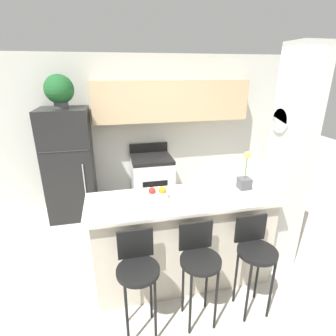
{
  "coord_description": "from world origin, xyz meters",
  "views": [
    {
      "loc": [
        -0.7,
        -2.34,
        2.29
      ],
      "look_at": [
        0.0,
        0.76,
        1.1
      ],
      "focal_mm": 28.0,
      "sensor_mm": 36.0,
      "label": 1
    }
  ],
  "objects": [
    {
      "name": "stove_range",
      "position": [
        -0.05,
        1.84,
        0.46
      ],
      "size": [
        0.68,
        0.66,
        1.07
      ],
      "color": "white",
      "rests_on": "ground_plane"
    },
    {
      "name": "trash_bin",
      "position": [
        -0.79,
        1.59,
        0.19
      ],
      "size": [
        0.28,
        0.28,
        0.38
      ],
      "color": "black",
      "rests_on": "ground_plane"
    },
    {
      "name": "orchid_vase",
      "position": [
        0.72,
        0.08,
        1.16
      ],
      "size": [
        0.13,
        0.13,
        0.43
      ],
      "color": "#4C4C51",
      "rests_on": "counter_bar"
    },
    {
      "name": "counter_bar",
      "position": [
        0.0,
        0.0,
        0.53
      ],
      "size": [
        2.01,
        0.68,
        1.05
      ],
      "color": "beige",
      "rests_on": "ground_plane"
    },
    {
      "name": "refrigerator",
      "position": [
        -1.37,
        1.82,
        0.88
      ],
      "size": [
        0.73,
        0.69,
        1.76
      ],
      "color": "black",
      "rests_on": "ground_plane"
    },
    {
      "name": "bar_stool_mid",
      "position": [
        0.0,
        -0.52,
        0.67
      ],
      "size": [
        0.37,
        0.37,
        1.0
      ],
      "color": "black",
      "rests_on": "ground_plane"
    },
    {
      "name": "potted_plant_on_fridge",
      "position": [
        -1.37,
        1.82,
        2.02
      ],
      "size": [
        0.42,
        0.42,
        0.48
      ],
      "color": "#4C4C51",
      "rests_on": "refrigerator"
    },
    {
      "name": "pillar_right",
      "position": [
        1.2,
        0.02,
        1.28
      ],
      "size": [
        0.38,
        0.32,
        2.55
      ],
      "color": "silver",
      "rests_on": "ground_plane"
    },
    {
      "name": "bar_stool_left",
      "position": [
        -0.56,
        -0.52,
        0.67
      ],
      "size": [
        0.37,
        0.37,
        1.0
      ],
      "color": "black",
      "rests_on": "ground_plane"
    },
    {
      "name": "ground_plane",
      "position": [
        0.0,
        0.0,
        0.0
      ],
      "size": [
        14.0,
        14.0,
        0.0
      ],
      "primitive_type": "plane",
      "color": "beige"
    },
    {
      "name": "wall_back",
      "position": [
        0.13,
        2.14,
        1.49
      ],
      "size": [
        5.6,
        0.38,
        2.55
      ],
      "color": "silver",
      "rests_on": "ground_plane"
    },
    {
      "name": "bar_stool_right",
      "position": [
        0.56,
        -0.52,
        0.67
      ],
      "size": [
        0.37,
        0.37,
        1.0
      ],
      "color": "black",
      "rests_on": "ground_plane"
    },
    {
      "name": "fruit_bowl",
      "position": [
        -0.27,
        0.08,
        1.08
      ],
      "size": [
        0.24,
        0.24,
        0.12
      ],
      "color": "silver",
      "rests_on": "counter_bar"
    }
  ]
}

